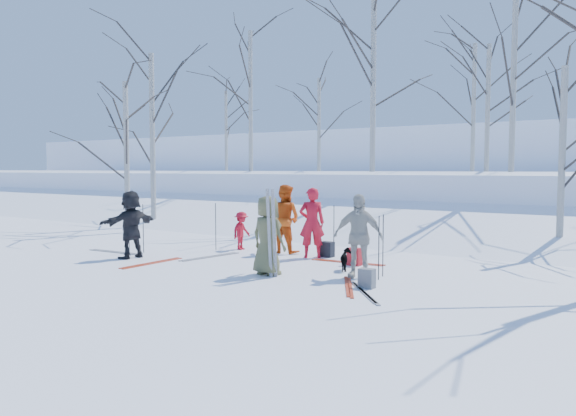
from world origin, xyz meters
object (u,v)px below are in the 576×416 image
Objects in this scene: skier_redor_behind at (285,219)px; dog at (346,260)px; backpack_red at (355,257)px; skier_red_north at (312,223)px; backpack_dark at (327,249)px; backpack_grey at (367,278)px; skier_olive_center at (268,235)px; skier_grey_west at (131,224)px; skier_cream_east at (358,236)px; skier_red_seated at (241,231)px.

skier_redor_behind is 3.15m from dog.
backpack_red is (2.53, -0.70, -0.73)m from skier_redor_behind.
skier_red_north is 0.83m from backpack_dark.
skier_redor_behind is at bearing -60.38° from dog.
backpack_red is at bearing 123.19° from backpack_grey.
skier_grey_west is (-4.30, -0.16, 0.01)m from skier_olive_center.
skier_cream_east reaches higher than skier_grey_west.
skier_olive_center is at bearing 179.97° from backpack_grey.
skier_redor_behind is 4.70× the size of backpack_dark.
backpack_red is at bearing 164.59° from skier_redor_behind.
skier_grey_west is at bearing -156.47° from backpack_red.
skier_red_north is at bearing 138.30° from backpack_grey.
skier_red_north is 1.10m from skier_redor_behind.
skier_olive_center reaches higher than skier_red_seated.
skier_red_north reaches higher than backpack_dark.
backpack_dark is at bearing 148.34° from backpack_red.
skier_grey_west is 4.40× the size of backpack_dark.
skier_red_seated is 1.81× the size of dog.
skier_grey_west is at bearing -16.42° from dog.
skier_cream_east is at bearing -46.19° from backpack_dark.
skier_olive_center is at bearing 95.60° from skier_grey_west.
skier_red_seated reaches higher than backpack_red.
skier_redor_behind is 2.73m from backpack_red.
dog is (-0.60, 0.58, -0.64)m from skier_cream_east.
skier_redor_behind is 3.88m from skier_cream_east.
skier_grey_west reaches higher than backpack_red.
backpack_grey is (6.70, 0.16, -0.69)m from skier_grey_west.
skier_grey_west reaches higher than dog.
backpack_red is at bearing -110.21° from skier_olive_center.
dog is (4.09, -1.24, -0.29)m from skier_red_seated.
skier_red_seated is 0.61× the size of skier_cream_east.
backpack_grey is at bearing 98.66° from dog.
skier_red_seated is at bearing -37.93° from skier_red_north.
dog is (1.17, 1.41, -0.61)m from skier_olive_center.
skier_grey_west is at bearing 47.59° from skier_redor_behind.
skier_red_north reaches higher than backpack_red.
skier_redor_behind reaches higher than skier_red_north.
skier_cream_east is 6.15m from skier_grey_west.
dog reaches higher than backpack_grey.
skier_cream_east reaches higher than backpack_dark.
skier_red_seated is at bearing 157.23° from skier_grey_west.
skier_cream_east is at bearing 102.67° from skier_grey_west.
skier_olive_center is 2.88× the size of dog.
skier_olive_center is 0.97× the size of skier_cream_east.
skier_redor_behind reaches higher than backpack_dark.
skier_redor_behind is at bearing -178.29° from backpack_dark.
skier_red_seated reaches higher than dog.
skier_olive_center is at bearing -167.26° from skier_cream_east.
skier_red_seated is 5.95m from backpack_grey.
skier_grey_west is 4.19× the size of backpack_red.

